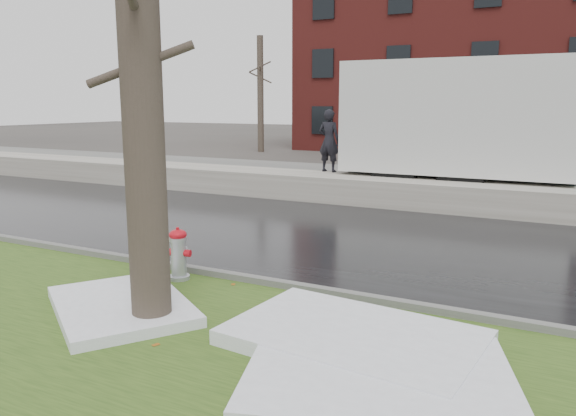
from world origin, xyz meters
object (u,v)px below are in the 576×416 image
at_px(box_truck, 506,129).
at_px(fire_hydrant, 179,252).
at_px(worker, 329,141).
at_px(tree, 141,70).

bearing_deg(box_truck, fire_hydrant, -111.09).
bearing_deg(worker, box_truck, -163.75).
distance_m(fire_hydrant, worker, 8.85).
bearing_deg(tree, box_truck, 75.91).
bearing_deg(worker, fire_hydrant, 102.29).
bearing_deg(tree, worker, 100.95).
relative_size(tree, box_truck, 0.52).
bearing_deg(fire_hydrant, box_truck, 56.26).
bearing_deg(worker, tree, 105.53).
distance_m(tree, box_truck, 11.67).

